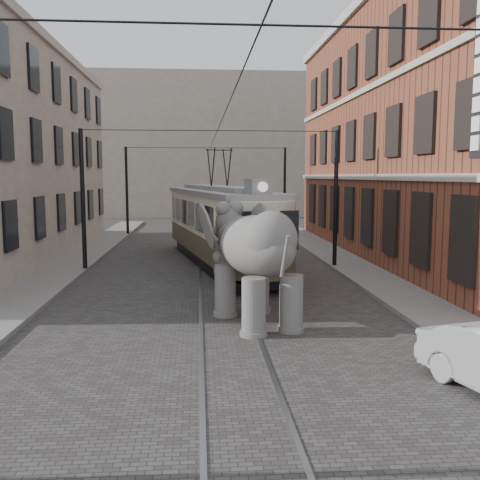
{
  "coord_description": "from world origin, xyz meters",
  "views": [
    {
      "loc": [
        -0.75,
        -17.05,
        4.05
      ],
      "look_at": [
        0.5,
        -0.74,
        2.1
      ],
      "focal_mm": 40.29,
      "sensor_mm": 36.0,
      "label": 1
    }
  ],
  "objects": [
    {
      "name": "sidewalk_right",
      "position": [
        6.0,
        0.0,
        0.07
      ],
      "size": [
        2.0,
        60.0,
        0.15
      ],
      "primitive_type": "cube",
      "color": "slate",
      "rests_on": "ground"
    },
    {
      "name": "brick_building",
      "position": [
        11.0,
        9.0,
        6.0
      ],
      "size": [
        8.0,
        26.0,
        12.0
      ],
      "primitive_type": "cube",
      "color": "brown",
      "rests_on": "ground"
    },
    {
      "name": "sidewalk_left",
      "position": [
        -6.5,
        0.0,
        0.07
      ],
      "size": [
        2.0,
        60.0,
        0.15
      ],
      "primitive_type": "cube",
      "color": "slate",
      "rests_on": "ground"
    },
    {
      "name": "ground",
      "position": [
        0.0,
        0.0,
        0.0
      ],
      "size": [
        120.0,
        120.0,
        0.0
      ],
      "primitive_type": "plane",
      "color": "#44413E"
    },
    {
      "name": "distant_block",
      "position": [
        0.0,
        40.0,
        7.0
      ],
      "size": [
        28.0,
        10.0,
        14.0
      ],
      "primitive_type": "cube",
      "color": "gray",
      "rests_on": "ground"
    },
    {
      "name": "tram",
      "position": [
        0.19,
        7.44,
        2.63
      ],
      "size": [
        5.23,
        13.53,
        5.26
      ],
      "primitive_type": null,
      "rotation": [
        0.0,
        0.0,
        0.19
      ],
      "color": "beige",
      "rests_on": "ground"
    },
    {
      "name": "elephant",
      "position": [
        0.81,
        -2.6,
        1.66
      ],
      "size": [
        4.47,
        6.08,
        3.33
      ],
      "primitive_type": null,
      "rotation": [
        0.0,
        0.0,
        0.3
      ],
      "color": "#63605B",
      "rests_on": "ground"
    },
    {
      "name": "tram_rails",
      "position": [
        0.0,
        0.0,
        0.01
      ],
      "size": [
        1.54,
        80.0,
        0.02
      ],
      "primitive_type": null,
      "color": "slate",
      "rests_on": "ground"
    },
    {
      "name": "catenary",
      "position": [
        -0.2,
        5.0,
        3.0
      ],
      "size": [
        11.0,
        30.2,
        6.0
      ],
      "primitive_type": null,
      "color": "black",
      "rests_on": "ground"
    }
  ]
}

